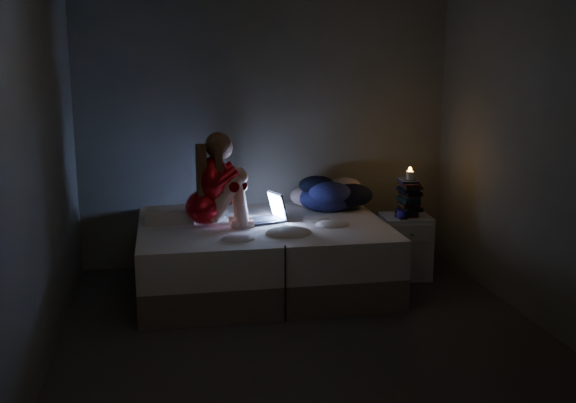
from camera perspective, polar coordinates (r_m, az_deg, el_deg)
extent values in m
cube|color=black|center=(5.22, 1.47, -11.05)|extent=(3.60, 3.80, 0.02)
cube|color=#60635B|center=(6.72, -1.83, 5.76)|extent=(3.60, 0.02, 2.60)
cube|color=#60635B|center=(3.05, 8.99, -2.12)|extent=(3.60, 0.02, 2.60)
cube|color=#60635B|center=(4.82, -20.03, 2.53)|extent=(0.02, 3.80, 2.60)
cube|color=#60635B|center=(5.52, 20.32, 3.63)|extent=(0.02, 3.80, 2.60)
cube|color=silver|center=(6.15, -9.83, -1.12)|extent=(0.42, 0.30, 0.12)
cube|color=silver|center=(6.50, 9.69, -3.68)|extent=(0.47, 0.43, 0.58)
cylinder|color=beige|center=(6.36, 10.08, 2.17)|extent=(0.07, 0.07, 0.08)
cube|color=black|center=(6.33, 9.43, -1.32)|extent=(0.09, 0.15, 0.01)
sphere|color=navy|center=(6.29, 9.47, -1.09)|extent=(0.08, 0.08, 0.08)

